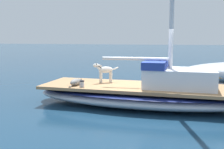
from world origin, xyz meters
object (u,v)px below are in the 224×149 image
object	(u,v)px
sailboat_main	(142,95)
deck_winch	(82,84)
dog_grey	(76,82)
dog_white	(105,70)

from	to	relation	value
sailboat_main	deck_winch	size ratio (longest dim) A/B	35.33
dog_grey	dog_white	distance (m)	1.15
deck_winch	dog_grey	bearing A→B (deg)	-133.24
sailboat_main	dog_grey	world-z (taller)	dog_grey
sailboat_main	dog_white	world-z (taller)	dog_white
dog_grey	dog_white	world-z (taller)	dog_white
deck_winch	sailboat_main	bearing A→B (deg)	106.73
dog_white	deck_winch	bearing A→B (deg)	-26.93
dog_grey	deck_winch	world-z (taller)	dog_grey
sailboat_main	deck_winch	bearing A→B (deg)	-73.27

